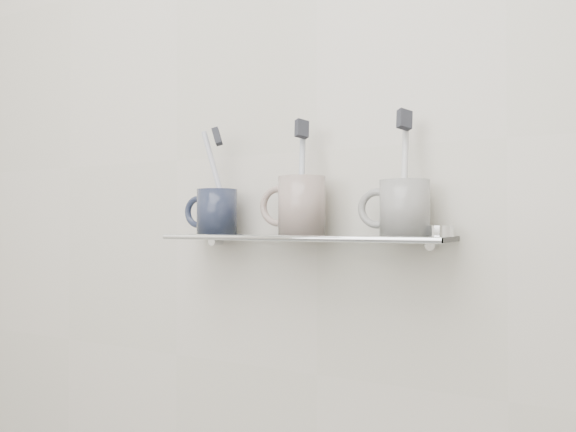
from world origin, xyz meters
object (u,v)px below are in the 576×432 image
Objects in this scene: mug_right at (405,208)px; mug_left at (217,212)px; shelf_glass at (301,237)px; mug_center at (302,206)px.

mug_left is at bearing -165.94° from mug_right.
shelf_glass is 0.18m from mug_left.
mug_left is at bearing 178.38° from shelf_glass.
mug_center is 0.18m from mug_right.
mug_right reaches higher than mug_left.
shelf_glass is 6.02× the size of mug_left.
shelf_glass is at bearing -164.33° from mug_right.
mug_left is 0.83× the size of mug_center.
mug_left is 0.96× the size of mug_right.
shelf_glass is 5.75× the size of mug_right.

